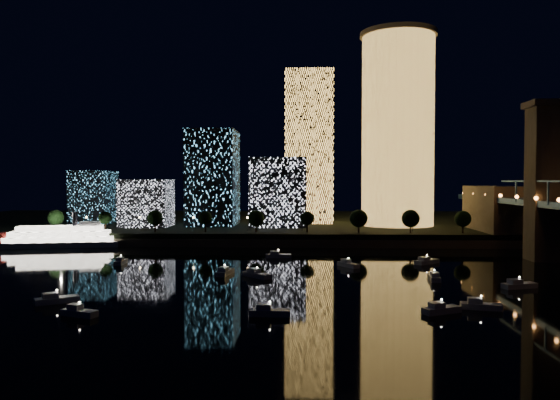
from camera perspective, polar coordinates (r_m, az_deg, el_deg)
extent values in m
plane|color=black|center=(127.48, 7.74, -9.35)|extent=(520.00, 520.00, 0.00)
cube|color=black|center=(285.58, 4.75, -2.54)|extent=(420.00, 160.00, 5.00)
cube|color=#6B5E4C|center=(208.11, 5.63, -4.51)|extent=(420.00, 6.00, 3.00)
cylinder|color=#FFB951|center=(252.56, 12.19, 6.98)|extent=(32.00, 32.00, 84.35)
cylinder|color=#6B5E4C|center=(259.93, 12.26, 16.50)|extent=(34.00, 34.00, 2.00)
cube|color=#FFB951|center=(265.18, 3.04, 5.49)|extent=(22.75, 22.75, 72.38)
cube|color=white|center=(242.02, -0.17, 0.85)|extent=(24.66, 20.87, 30.36)
cube|color=#55B7E8|center=(252.57, -7.00, 2.33)|extent=(21.57, 28.03, 43.13)
cube|color=white|center=(247.87, -13.76, -0.29)|extent=(20.77, 18.88, 20.77)
cube|color=#55B7E8|center=(274.15, -18.89, 0.30)|extent=(17.80, 19.58, 24.92)
cube|color=#6B5E4C|center=(190.59, 26.15, 1.48)|extent=(11.00, 9.00, 48.00)
cube|color=#6B5E4C|center=(192.09, 26.27, 8.96)|extent=(13.00, 11.00, 2.00)
cube|color=#6B5E4C|center=(237.60, 21.24, -1.41)|extent=(12.00, 40.00, 23.00)
cube|color=navy|center=(175.80, 26.49, 0.63)|extent=(0.50, 0.50, 7.00)
cube|color=navy|center=(197.95, 23.65, 0.80)|extent=(0.50, 0.50, 7.00)
sphere|color=orange|center=(183.90, 25.19, 0.17)|extent=(1.20, 1.20, 1.20)
sphere|color=orange|center=(226.04, 20.77, 0.54)|extent=(1.20, 1.20, 1.20)
cube|color=silver|center=(223.40, -21.95, -4.31)|extent=(44.05, 18.54, 2.15)
cube|color=white|center=(223.19, -21.95, -3.78)|extent=(40.36, 16.92, 1.97)
cube|color=white|center=(223.00, -21.96, -3.28)|extent=(36.67, 15.31, 1.97)
cube|color=white|center=(222.84, -21.97, -2.78)|extent=(31.24, 13.32, 1.97)
cube|color=silver|center=(220.65, -19.25, -2.35)|extent=(8.12, 6.74, 1.61)
cylinder|color=black|center=(219.73, -20.71, -1.87)|extent=(1.25, 1.25, 5.37)
cylinder|color=black|center=(223.23, -20.53, -1.81)|extent=(1.25, 1.25, 5.37)
cylinder|color=maroon|center=(228.79, -27.22, -3.83)|extent=(7.80, 9.18, 6.26)
cube|color=silver|center=(172.07, 15.09, -6.24)|extent=(8.60, 7.97, 1.20)
cube|color=silver|center=(170.86, 14.83, -5.92)|extent=(3.87, 3.79, 1.00)
sphere|color=white|center=(171.80, 15.10, -5.58)|extent=(0.36, 0.36, 0.36)
cube|color=silver|center=(109.68, 16.52, -10.97)|extent=(7.95, 5.59, 1.20)
cube|color=silver|center=(108.71, 16.06, -10.48)|extent=(3.29, 2.97, 1.00)
sphere|color=white|center=(109.25, 16.53, -9.94)|extent=(0.36, 0.36, 0.36)
cube|color=silver|center=(147.80, -5.79, -7.53)|extent=(4.28, 9.00, 1.20)
cube|color=silver|center=(146.41, -5.95, -7.19)|extent=(2.76, 3.38, 1.00)
sphere|color=white|center=(147.48, -5.79, -6.77)|extent=(0.36, 0.36, 0.36)
cube|color=silver|center=(144.23, 15.80, -7.84)|extent=(3.16, 7.81, 1.20)
cube|color=silver|center=(142.94, 15.87, -7.48)|extent=(2.23, 2.84, 1.00)
sphere|color=white|center=(143.91, 15.81, -7.05)|extent=(0.36, 0.36, 0.36)
cube|color=silver|center=(172.15, -16.28, -6.25)|extent=(2.47, 7.00, 1.20)
cube|color=silver|center=(171.01, -16.39, -5.93)|extent=(1.89, 2.49, 1.00)
sphere|color=white|center=(171.87, -16.29, -5.59)|extent=(0.36, 0.36, 0.36)
cube|color=silver|center=(115.21, 20.27, -10.38)|extent=(8.01, 3.96, 1.20)
cube|color=silver|center=(114.87, 19.69, -9.85)|extent=(3.04, 2.50, 1.00)
sphere|color=white|center=(114.81, 20.28, -9.40)|extent=(0.36, 0.36, 0.36)
cube|color=silver|center=(178.86, -0.16, -5.86)|extent=(8.54, 3.37, 1.20)
cube|color=silver|center=(178.66, -0.57, -5.51)|extent=(3.09, 2.41, 1.00)
sphere|color=white|center=(178.59, -0.16, -5.22)|extent=(0.36, 0.36, 0.36)
cube|color=silver|center=(140.59, 23.73, -8.19)|extent=(8.77, 5.22, 1.20)
cube|color=silver|center=(139.61, 23.34, -7.79)|extent=(3.47, 3.00, 1.00)
sphere|color=white|center=(140.26, 23.74, -7.38)|extent=(0.36, 0.36, 0.36)
cube|color=silver|center=(161.18, 7.16, -6.74)|extent=(6.30, 7.59, 1.20)
cube|color=silver|center=(161.88, 6.91, -6.31)|extent=(3.12, 3.30, 1.00)
sphere|color=white|center=(160.89, 7.17, -6.04)|extent=(0.36, 0.36, 0.36)
cube|color=silver|center=(103.34, -1.07, -11.69)|extent=(7.60, 2.57, 1.20)
cube|color=silver|center=(103.18, -1.71, -11.08)|extent=(2.68, 2.02, 1.00)
sphere|color=white|center=(102.88, -1.07, -10.61)|extent=(0.36, 0.36, 0.36)
cube|color=silver|center=(143.08, -2.41, -7.84)|extent=(8.25, 8.28, 1.20)
cube|color=silver|center=(143.90, -2.75, -7.34)|extent=(3.82, 3.82, 1.00)
sphere|color=white|center=(142.75, -2.41, -7.05)|extent=(0.36, 0.36, 0.36)
cube|color=silver|center=(122.71, -22.27, -9.65)|extent=(8.62, 6.94, 1.20)
cube|color=silver|center=(122.31, -22.88, -9.17)|extent=(3.71, 3.48, 1.00)
sphere|color=white|center=(122.32, -22.28, -8.73)|extent=(0.36, 0.36, 0.36)
cube|color=silver|center=(109.60, -20.22, -11.02)|extent=(7.40, 4.61, 1.20)
cube|color=silver|center=(110.07, -20.63, -10.38)|extent=(2.96, 2.59, 1.00)
sphere|color=white|center=(109.17, -20.23, -9.99)|extent=(0.36, 0.36, 0.36)
cylinder|color=black|center=(234.74, -22.38, -2.56)|extent=(0.70, 0.70, 4.00)
sphere|color=black|center=(234.50, -22.39, -1.71)|extent=(6.39, 6.39, 6.39)
cylinder|color=black|center=(227.10, -17.79, -2.66)|extent=(0.70, 0.70, 4.00)
sphere|color=black|center=(226.85, -17.80, -1.77)|extent=(5.16, 5.16, 5.16)
cylinder|color=black|center=(221.01, -12.91, -2.74)|extent=(0.70, 0.70, 4.00)
sphere|color=black|center=(220.75, -12.92, -1.83)|extent=(6.06, 6.06, 6.06)
cylinder|color=black|center=(216.60, -7.80, -2.80)|extent=(0.70, 0.70, 4.00)
sphere|color=black|center=(216.34, -7.80, -1.88)|extent=(5.28, 5.28, 5.28)
cylinder|color=black|center=(213.98, -2.51, -2.84)|extent=(0.70, 0.70, 4.00)
sphere|color=black|center=(213.72, -2.51, -1.91)|extent=(6.42, 6.42, 6.42)
cylinder|color=black|center=(213.21, 2.86, -2.86)|extent=(0.70, 0.70, 4.00)
sphere|color=black|center=(212.95, 2.86, -1.92)|extent=(5.46, 5.46, 5.46)
cylinder|color=black|center=(214.32, 8.22, -2.85)|extent=(0.70, 0.70, 4.00)
sphere|color=black|center=(214.05, 8.22, -1.92)|extent=(6.99, 6.99, 6.99)
cylinder|color=black|center=(217.26, 13.48, -2.82)|extent=(0.70, 0.70, 4.00)
sphere|color=black|center=(217.00, 13.49, -1.90)|extent=(6.96, 6.96, 6.96)
cylinder|color=black|center=(221.98, 18.56, -2.77)|extent=(0.70, 0.70, 4.00)
sphere|color=black|center=(221.72, 18.57, -1.87)|extent=(6.26, 6.26, 6.26)
cylinder|color=black|center=(236.23, -19.57, -2.38)|extent=(0.24, 0.24, 5.00)
sphere|color=#FFCC7F|center=(236.04, -19.58, -1.70)|extent=(0.70, 0.70, 0.70)
cylinder|color=black|center=(228.93, -14.45, -2.46)|extent=(0.24, 0.24, 5.00)
sphere|color=#FFCC7F|center=(228.73, -14.46, -1.76)|extent=(0.70, 0.70, 0.70)
cylinder|color=black|center=(223.56, -9.04, -2.53)|extent=(0.24, 0.24, 5.00)
sphere|color=#FFCC7F|center=(223.36, -9.04, -1.81)|extent=(0.70, 0.70, 0.70)
cylinder|color=black|center=(220.27, -3.42, -2.57)|extent=(0.24, 0.24, 5.00)
sphere|color=#FFCC7F|center=(220.06, -3.42, -1.85)|extent=(0.70, 0.70, 0.70)
cylinder|color=black|center=(219.14, 2.32, -2.60)|extent=(0.24, 0.24, 5.00)
sphere|color=#FFCC7F|center=(218.94, 2.32, -1.87)|extent=(0.70, 0.70, 0.70)
cylinder|color=black|center=(220.22, 8.06, -2.59)|extent=(0.24, 0.24, 5.00)
sphere|color=#FFCC7F|center=(220.02, 8.07, -1.86)|extent=(0.70, 0.70, 0.70)
cylinder|color=black|center=(223.48, 13.69, -2.56)|extent=(0.24, 0.24, 5.00)
sphere|color=#FFCC7F|center=(223.27, 13.70, -1.85)|extent=(0.70, 0.70, 0.70)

